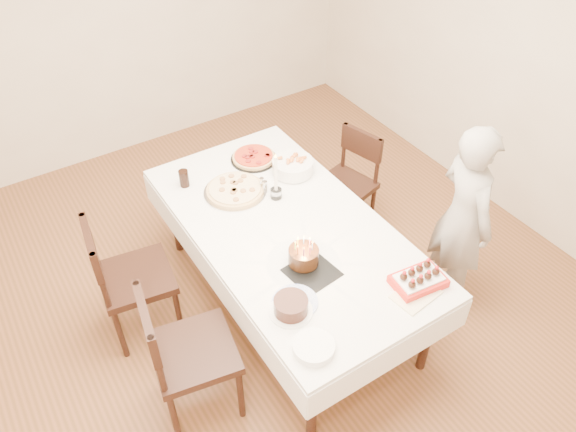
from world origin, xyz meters
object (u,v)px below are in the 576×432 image
chair_left_savory (136,278)px  pasta_bowl (293,166)px  chair_left_dessert (194,352)px  person (463,218)px  layer_cake (291,306)px  chair_right_savory (344,187)px  taper_candle (276,176)px  birthday_cake (304,252)px  pizza_pepperoni (254,157)px  pizza_white (235,190)px  strawberry_box (419,280)px  cola_glass (184,178)px  dining_table (288,266)px

chair_left_savory → pasta_bowl: (1.29, 0.11, 0.32)m
chair_left_dessert → person: 1.96m
chair_left_dessert → layer_cake: chair_left_dessert is taller
chair_right_savory → chair_left_dessert: 1.88m
taper_candle → birthday_cake: size_ratio=1.99×
chair_left_savory → pizza_pepperoni: size_ratio=2.84×
chair_left_savory → taper_candle: 1.13m
chair_left_dessert → pizza_white: bearing=-120.9°
pizza_white → pizza_pepperoni: (0.30, 0.27, 0.00)m
chair_right_savory → strawberry_box: chair_right_savory is taller
pizza_pepperoni → layer_cake: bearing=-112.0°
chair_left_savory → pasta_bowl: size_ratio=3.30×
pasta_bowl → chair_right_savory: bearing=-4.1°
pizza_pepperoni → birthday_cake: (-0.28, -1.09, 0.07)m
chair_left_savory → cola_glass: bearing=-136.8°
pasta_bowl → chair_left_dessert: bearing=-145.3°
chair_right_savory → pizza_pepperoni: 0.78m
layer_cake → taper_candle: bearing=62.9°
chair_left_savory → pizza_pepperoni: chair_left_savory is taller
dining_table → chair_left_savory: (-0.95, 0.36, 0.11)m
chair_left_dessert → strawberry_box: chair_left_dessert is taller
pizza_white → strawberry_box: bearing=-69.6°
dining_table → cola_glass: 0.95m
pasta_bowl → taper_candle: 0.33m
pizza_white → pizza_pepperoni: same height
chair_left_savory → birthday_cake: size_ratio=5.32×
chair_left_dessert → person: bearing=-174.2°
dining_table → person: bearing=-26.6°
person → strawberry_box: person is taller
pizza_pepperoni → cola_glass: cola_glass is taller
pizza_pepperoni → cola_glass: size_ratio=2.71×
chair_left_savory → chair_right_savory: bearing=-169.1°
layer_cake → strawberry_box: 0.77m
dining_table → pizza_white: bearing=103.8°
pizza_pepperoni → birthday_cake: 1.13m
chair_left_savory → pasta_bowl: bearing=-166.7°
pizza_white → pizza_pepperoni: 0.41m
chair_left_dessert → cola_glass: (0.50, 1.13, 0.32)m
pasta_bowl → layer_cake: bearing=-123.5°
chair_left_savory → person: size_ratio=0.68×
dining_table → taper_candle: taper_candle is taller
chair_left_savory → layer_cake: (0.58, -0.96, 0.31)m
layer_cake → pizza_white: bearing=77.4°
chair_left_dessert → person: person is taller
pasta_bowl → layer_cake: pasta_bowl is taller
dining_table → pizza_pepperoni: bearing=76.5°
pasta_bowl → taper_candle: size_ratio=0.81×
chair_left_dessert → birthday_cake: size_ratio=5.43×
dining_table → birthday_cake: 0.58m
birthday_cake → chair_left_dessert: bearing=-176.6°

